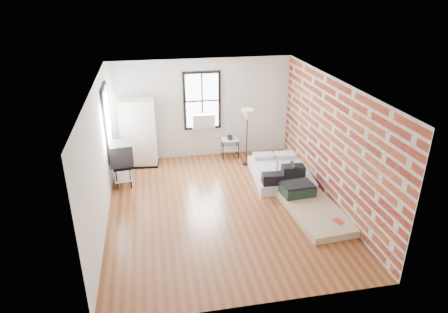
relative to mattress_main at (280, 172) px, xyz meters
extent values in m
plane|color=#5B3218|center=(-1.74, -1.13, -0.17)|extent=(6.00, 6.00, 0.00)
cube|color=silver|center=(-1.74, 1.87, 1.23)|extent=(5.00, 0.01, 2.80)
cube|color=silver|center=(-1.74, -4.13, 1.23)|extent=(5.00, 0.01, 2.80)
cube|color=silver|center=(-4.24, -1.13, 1.23)|extent=(0.01, 6.00, 2.80)
cube|color=brown|center=(0.76, -1.13, 1.23)|extent=(0.02, 6.00, 2.80)
cube|color=white|center=(-1.74, -1.13, 2.63)|extent=(5.00, 6.00, 0.01)
cube|color=white|center=(-1.74, 1.82, 1.48)|extent=(0.90, 0.02, 1.50)
cube|color=black|center=(-2.23, 1.84, 1.48)|extent=(0.07, 0.08, 1.64)
cube|color=black|center=(-1.26, 1.84, 1.48)|extent=(0.07, 0.08, 1.64)
cube|color=black|center=(-1.74, 1.84, 2.27)|extent=(0.90, 0.08, 0.07)
cube|color=black|center=(-1.74, 1.84, 0.70)|extent=(0.90, 0.08, 0.07)
cube|color=black|center=(-1.74, 1.81, 1.48)|extent=(0.04, 0.02, 1.50)
cube|color=black|center=(-1.74, 1.81, 1.48)|extent=(0.90, 0.02, 0.04)
cube|color=silver|center=(-1.74, 1.70, 0.95)|extent=(0.62, 0.30, 0.40)
cube|color=white|center=(-4.19, 0.67, 1.48)|extent=(0.02, 0.90, 1.50)
cube|color=black|center=(-4.21, 0.18, 1.48)|extent=(0.08, 0.07, 1.64)
cube|color=black|center=(-4.21, 1.15, 1.48)|extent=(0.08, 0.07, 1.64)
cube|color=black|center=(-4.21, 0.67, 2.27)|extent=(0.08, 0.90, 0.07)
cube|color=black|center=(-4.21, 0.67, 0.70)|extent=(0.08, 0.90, 0.07)
cube|color=black|center=(-4.18, 0.67, 1.48)|extent=(0.02, 0.04, 1.50)
cube|color=black|center=(-4.18, 0.67, 1.48)|extent=(0.02, 0.90, 0.04)
cube|color=white|center=(0.01, 0.02, -0.04)|extent=(1.52, 1.98, 0.25)
cube|color=white|center=(-0.23, 0.79, 0.14)|extent=(0.57, 0.39, 0.12)
cube|color=white|center=(0.36, 0.74, 0.14)|extent=(0.57, 0.39, 0.12)
cube|color=black|center=(0.17, -0.44, 0.23)|extent=(0.57, 0.36, 0.30)
cylinder|color=black|center=(0.17, -0.44, 0.40)|extent=(0.11, 0.35, 0.08)
cube|color=black|center=(-0.44, -0.69, 0.21)|extent=(0.50, 0.33, 0.26)
cylinder|color=#A0BFCE|center=(-0.10, -0.02, 0.19)|extent=(0.07, 0.07, 0.22)
cylinder|color=#163FA0|center=(-0.10, -0.02, 0.32)|extent=(0.04, 0.04, 0.03)
cube|color=tan|center=(0.21, -1.84, -0.09)|extent=(1.20, 2.06, 0.16)
cube|color=#142F24|center=(0.04, -1.12, 0.11)|extent=(0.77, 0.58, 0.23)
cube|color=black|center=(0.04, -1.12, 0.24)|extent=(0.73, 0.54, 0.04)
cube|color=#BE381E|center=(0.46, -2.40, 0.00)|extent=(0.21, 0.24, 0.03)
cube|color=black|center=(-3.52, 1.52, -0.14)|extent=(1.00, 0.65, 0.06)
cube|color=beige|center=(-3.52, 1.52, 0.80)|extent=(0.96, 0.60, 1.81)
cylinder|color=black|center=(-1.22, 1.43, 0.10)|extent=(0.02, 0.02, 0.54)
cylinder|color=black|center=(-0.79, 1.40, 0.10)|extent=(0.02, 0.02, 0.54)
cylinder|color=black|center=(-1.20, 1.77, 0.10)|extent=(0.02, 0.02, 0.54)
cylinder|color=black|center=(-0.77, 1.74, 0.10)|extent=(0.02, 0.02, 0.54)
cube|color=silver|center=(-1.00, 1.59, 0.38)|extent=(0.52, 0.42, 0.02)
cube|color=silver|center=(-1.00, 1.59, 0.08)|extent=(0.49, 0.40, 0.02)
cube|color=black|center=(-1.00, 1.59, 0.43)|extent=(0.13, 0.18, 0.10)
cylinder|color=black|center=(-0.65, 1.01, -0.15)|extent=(0.23, 0.23, 0.03)
cylinder|color=black|center=(-0.65, 1.01, 0.54)|extent=(0.03, 0.03, 1.37)
cone|color=tan|center=(-0.65, 1.01, 1.27)|extent=(0.34, 0.34, 0.30)
cylinder|color=black|center=(-4.09, 0.14, 0.10)|extent=(0.03, 0.03, 0.54)
cylinder|color=black|center=(-3.77, 0.17, 0.10)|extent=(0.03, 0.03, 0.54)
cylinder|color=black|center=(-4.16, 0.78, 0.10)|extent=(0.03, 0.03, 0.54)
cylinder|color=black|center=(-3.84, 0.82, 0.10)|extent=(0.03, 0.03, 0.54)
cube|color=black|center=(-3.96, 0.48, 0.38)|extent=(0.51, 0.82, 0.03)
cube|color=silver|center=(-3.96, 0.48, 0.05)|extent=(0.49, 0.80, 0.02)
cube|color=black|center=(-3.96, 0.48, 0.66)|extent=(0.61, 0.68, 0.54)
cube|color=black|center=(-3.69, 0.51, 0.66)|extent=(0.08, 0.52, 0.43)
camera|label=1|loc=(-3.15, -8.77, 4.55)|focal=32.00mm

